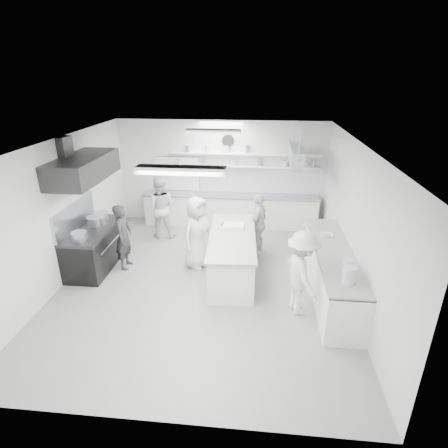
# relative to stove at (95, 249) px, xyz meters

# --- Properties ---
(floor) EXTENTS (6.00, 7.00, 0.02)m
(floor) POSITION_rel_stove_xyz_m (2.60, -0.40, -0.46)
(floor) COLOR gray
(floor) RESTS_ON ground
(ceiling) EXTENTS (6.00, 7.00, 0.02)m
(ceiling) POSITION_rel_stove_xyz_m (2.60, -0.40, 2.56)
(ceiling) COLOR white
(ceiling) RESTS_ON wall_back
(wall_back) EXTENTS (6.00, 0.04, 3.00)m
(wall_back) POSITION_rel_stove_xyz_m (2.60, 3.10, 1.05)
(wall_back) COLOR silver
(wall_back) RESTS_ON floor
(wall_front) EXTENTS (6.00, 0.04, 3.00)m
(wall_front) POSITION_rel_stove_xyz_m (2.60, -3.90, 1.05)
(wall_front) COLOR silver
(wall_front) RESTS_ON floor
(wall_left) EXTENTS (0.04, 7.00, 3.00)m
(wall_left) POSITION_rel_stove_xyz_m (-0.40, -0.40, 1.05)
(wall_left) COLOR silver
(wall_left) RESTS_ON floor
(wall_right) EXTENTS (0.04, 7.00, 3.00)m
(wall_right) POSITION_rel_stove_xyz_m (5.60, -0.40, 1.05)
(wall_right) COLOR silver
(wall_right) RESTS_ON floor
(stove) EXTENTS (0.80, 1.80, 0.90)m
(stove) POSITION_rel_stove_xyz_m (0.00, 0.00, 0.00)
(stove) COLOR black
(stove) RESTS_ON floor
(exhaust_hood) EXTENTS (0.85, 2.00, 0.50)m
(exhaust_hood) POSITION_rel_stove_xyz_m (0.00, -0.00, 1.90)
(exhaust_hood) COLOR #282829
(exhaust_hood) RESTS_ON wall_left
(back_counter) EXTENTS (5.00, 0.60, 0.92)m
(back_counter) POSITION_rel_stove_xyz_m (2.90, 2.80, 0.01)
(back_counter) COLOR white
(back_counter) RESTS_ON floor
(shelf_lower) EXTENTS (4.20, 0.26, 0.04)m
(shelf_lower) POSITION_rel_stove_xyz_m (3.30, 2.97, 1.30)
(shelf_lower) COLOR white
(shelf_lower) RESTS_ON wall_back
(shelf_upper) EXTENTS (4.20, 0.26, 0.04)m
(shelf_upper) POSITION_rel_stove_xyz_m (3.30, 2.97, 1.65)
(shelf_upper) COLOR white
(shelf_upper) RESTS_ON wall_back
(pass_through_window) EXTENTS (1.30, 0.04, 1.00)m
(pass_through_window) POSITION_rel_stove_xyz_m (1.30, 3.08, 1.00)
(pass_through_window) COLOR black
(pass_through_window) RESTS_ON wall_back
(wall_clock) EXTENTS (0.32, 0.05, 0.32)m
(wall_clock) POSITION_rel_stove_xyz_m (2.80, 3.06, 2.00)
(wall_clock) COLOR white
(wall_clock) RESTS_ON wall_back
(right_counter) EXTENTS (0.74, 3.30, 0.94)m
(right_counter) POSITION_rel_stove_xyz_m (5.25, -0.60, 0.02)
(right_counter) COLOR white
(right_counter) RESTS_ON floor
(pot_rack) EXTENTS (0.30, 1.60, 0.40)m
(pot_rack) POSITION_rel_stove_xyz_m (4.60, 2.00, 1.85)
(pot_rack) COLOR #A5AAB3
(pot_rack) RESTS_ON ceiling
(light_fixture_front) EXTENTS (1.30, 0.25, 0.10)m
(light_fixture_front) POSITION_rel_stove_xyz_m (2.60, -2.20, 2.49)
(light_fixture_front) COLOR white
(light_fixture_front) RESTS_ON ceiling
(light_fixture_rear) EXTENTS (1.30, 0.25, 0.10)m
(light_fixture_rear) POSITION_rel_stove_xyz_m (2.60, 1.40, 2.49)
(light_fixture_rear) COLOR white
(light_fixture_rear) RESTS_ON ceiling
(prep_island) EXTENTS (1.05, 2.50, 0.90)m
(prep_island) POSITION_rel_stove_xyz_m (3.18, -0.05, 0.00)
(prep_island) COLOR white
(prep_island) RESTS_ON floor
(stove_pot) EXTENTS (0.42, 0.42, 0.24)m
(stove_pot) POSITION_rel_stove_xyz_m (0.00, 0.25, 0.58)
(stove_pot) COLOR #A5AAB3
(stove_pot) RESTS_ON stove
(cook_stove) EXTENTS (0.37, 0.56, 1.54)m
(cook_stove) POSITION_rel_stove_xyz_m (0.70, 0.04, 0.32)
(cook_stove) COLOR #28282A
(cook_stove) RESTS_ON floor
(cook_back) EXTENTS (0.85, 0.68, 1.68)m
(cook_back) POSITION_rel_stove_xyz_m (1.07, 1.81, 0.39)
(cook_back) COLOR silver
(cook_back) RESTS_ON floor
(cook_island_left) EXTENTS (0.90, 0.99, 1.70)m
(cook_island_left) POSITION_rel_stove_xyz_m (2.35, 0.27, 0.40)
(cook_island_left) COLOR silver
(cook_island_left) RESTS_ON floor
(cook_island_right) EXTENTS (0.66, 0.98, 1.55)m
(cook_island_right) POSITION_rel_stove_xyz_m (3.73, 1.11, 0.32)
(cook_island_right) COLOR silver
(cook_island_right) RESTS_ON floor
(cook_right) EXTENTS (0.92, 1.20, 1.65)m
(cook_right) POSITION_rel_stove_xyz_m (4.56, -1.29, 0.37)
(cook_right) COLOR silver
(cook_right) RESTS_ON floor
(bowl_island_a) EXTENTS (0.37, 0.37, 0.07)m
(bowl_island_a) POSITION_rel_stove_xyz_m (3.02, 0.55, 0.49)
(bowl_island_a) COLOR #A5AAB3
(bowl_island_a) RESTS_ON prep_island
(bowl_island_b) EXTENTS (0.17, 0.17, 0.05)m
(bowl_island_b) POSITION_rel_stove_xyz_m (3.31, 0.02, 0.48)
(bowl_island_b) COLOR white
(bowl_island_b) RESTS_ON prep_island
(bowl_right) EXTENTS (0.29, 0.29, 0.06)m
(bowl_right) POSITION_rel_stove_xyz_m (5.21, 0.12, 0.52)
(bowl_right) COLOR white
(bowl_right) RESTS_ON right_counter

